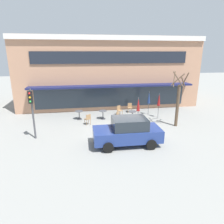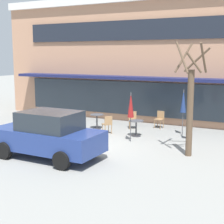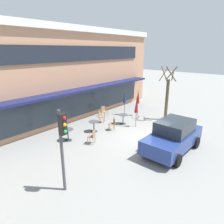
% 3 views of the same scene
% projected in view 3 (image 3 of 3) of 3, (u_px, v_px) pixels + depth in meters
% --- Properties ---
extents(ground_plane, '(80.00, 80.00, 0.00)m').
position_uv_depth(ground_plane, '(145.00, 139.00, 12.77)').
color(ground_plane, gray).
extents(building_facade, '(18.57, 9.10, 7.18)m').
position_uv_depth(building_facade, '(50.00, 71.00, 17.81)').
color(building_facade, tan).
rests_on(building_facade, ground).
extents(cafe_table_near_wall, '(0.70, 0.70, 0.76)m').
position_uv_depth(cafe_table_near_wall, '(94.00, 125.00, 13.73)').
color(cafe_table_near_wall, '#333338').
rests_on(cafe_table_near_wall, ground).
extents(cafe_table_streetside, '(0.70, 0.70, 0.76)m').
position_uv_depth(cafe_table_streetside, '(68.00, 133.00, 12.37)').
color(cafe_table_streetside, '#333338').
rests_on(cafe_table_streetside, ground).
extents(cafe_table_by_tree, '(0.70, 0.70, 0.76)m').
position_uv_depth(cafe_table_by_tree, '(123.00, 118.00, 15.15)').
color(cafe_table_by_tree, '#333338').
rests_on(cafe_table_by_tree, ground).
extents(patio_umbrella_green_folded, '(0.28, 0.28, 2.20)m').
position_uv_depth(patio_umbrella_green_folded, '(138.00, 97.00, 16.79)').
color(patio_umbrella_green_folded, '#4C4C51').
rests_on(patio_umbrella_green_folded, ground).
extents(patio_umbrella_cream_folded, '(0.28, 0.28, 2.20)m').
position_uv_depth(patio_umbrella_cream_folded, '(125.00, 97.00, 16.96)').
color(patio_umbrella_cream_folded, '#4C4C51').
rests_on(patio_umbrella_cream_folded, ground).
extents(patio_umbrella_corner_open, '(0.28, 0.28, 2.20)m').
position_uv_depth(patio_umbrella_corner_open, '(136.00, 105.00, 14.30)').
color(patio_umbrella_corner_open, '#4C4C51').
rests_on(patio_umbrella_corner_open, ground).
extents(cafe_chair_0, '(0.46, 0.46, 0.89)m').
position_uv_depth(cafe_chair_0, '(104.00, 111.00, 16.84)').
color(cafe_chair_0, '#9E754C').
rests_on(cafe_chair_0, ground).
extents(cafe_chair_1, '(0.54, 0.54, 0.89)m').
position_uv_depth(cafe_chair_1, '(101.00, 116.00, 15.48)').
color(cafe_chair_1, '#9E754C').
rests_on(cafe_chair_1, ground).
extents(cafe_chair_2, '(0.56, 0.56, 0.89)m').
position_uv_depth(cafe_chair_2, '(113.00, 123.00, 14.00)').
color(cafe_chair_2, '#9E754C').
rests_on(cafe_chair_2, ground).
extents(cafe_chair_3, '(0.53, 0.53, 0.89)m').
position_uv_depth(cafe_chair_3, '(92.00, 136.00, 11.96)').
color(cafe_chair_3, '#9E754C').
rests_on(cafe_chair_3, ground).
extents(parked_sedan, '(4.23, 2.07, 1.76)m').
position_uv_depth(parked_sedan, '(173.00, 136.00, 11.04)').
color(parked_sedan, navy).
rests_on(parked_sedan, ground).
extents(street_tree, '(1.22, 1.25, 4.30)m').
position_uv_depth(street_tree, '(167.00, 96.00, 15.68)').
color(street_tree, brown).
rests_on(street_tree, ground).
extents(traffic_light_pole, '(0.26, 0.44, 3.40)m').
position_uv_depth(traffic_light_pole, '(62.00, 139.00, 7.40)').
color(traffic_light_pole, '#47474C').
rests_on(traffic_light_pole, ground).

